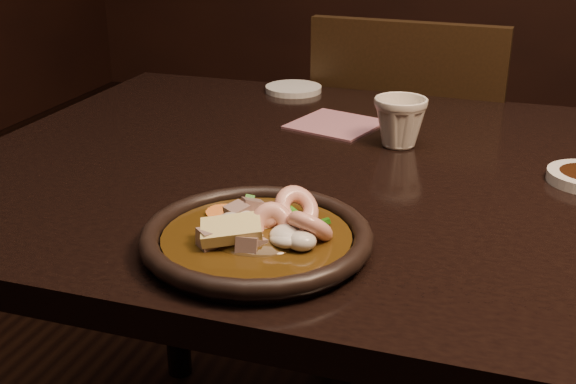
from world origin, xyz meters
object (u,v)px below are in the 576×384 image
(table, at_px, (489,232))
(tea_cup, at_px, (400,120))
(chair, at_px, (409,189))
(plate, at_px, (257,238))

(table, bearing_deg, tea_cup, 143.24)
(tea_cup, bearing_deg, chair, 95.44)
(plate, bearing_deg, chair, 87.15)
(plate, bearing_deg, table, 50.29)
(chair, relative_size, plate, 3.33)
(chair, xyz_separation_m, plate, (-0.04, -0.88, 0.28))
(table, distance_m, tea_cup, 0.23)
(table, relative_size, plate, 5.97)
(table, xyz_separation_m, tea_cup, (-0.16, 0.12, 0.12))
(chair, relative_size, tea_cup, 10.40)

